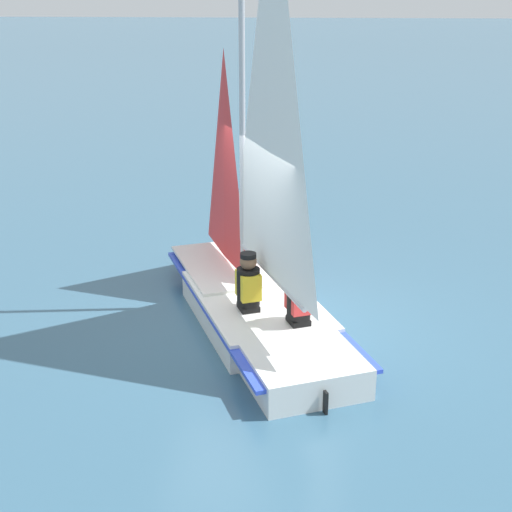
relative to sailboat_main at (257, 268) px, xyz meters
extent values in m
plane|color=#38607A|center=(0.01, -0.03, -0.82)|extent=(260.00, 260.00, 0.00)
cube|color=white|center=(0.01, -0.03, -0.63)|extent=(2.40, 2.91, 0.38)
cube|color=white|center=(0.76, -1.66, -0.63)|extent=(1.18, 1.30, 0.38)
cube|color=white|center=(-0.73, 1.60, -0.63)|extent=(1.59, 1.49, 0.38)
cube|color=blue|center=(0.01, -0.03, -0.50)|extent=(3.24, 4.72, 0.05)
cube|color=silver|center=(0.54, -1.18, -0.41)|extent=(2.10, 2.45, 0.04)
cylinder|color=#B7B7BC|center=(0.25, -0.55, 2.25)|extent=(0.08, 0.08, 5.37)
cylinder|color=#B7B7BC|center=(-0.23, 0.50, 0.13)|extent=(1.03, 2.13, 0.07)
pyramid|color=white|center=(-0.23, 0.50, 2.49)|extent=(0.96, 2.01, 4.65)
pyramid|color=red|center=(0.61, -1.34, 1.21)|extent=(0.69, 1.43, 3.08)
cube|color=black|center=(-0.98, 2.13, -0.68)|extent=(0.06, 0.09, 0.27)
cube|color=black|center=(0.07, 0.37, -0.59)|extent=(0.33, 0.35, 0.45)
cylinder|color=black|center=(0.07, 0.37, -0.11)|extent=(0.40, 0.40, 0.50)
cube|color=yellow|center=(0.07, 0.37, -0.09)|extent=(0.38, 0.42, 0.35)
sphere|color=brown|center=(0.07, 0.37, 0.24)|extent=(0.22, 0.22, 0.22)
cylinder|color=black|center=(0.07, 0.37, 0.32)|extent=(0.28, 0.28, 0.06)
cube|color=black|center=(-0.60, 0.71, -0.59)|extent=(0.33, 0.35, 0.45)
cylinder|color=black|center=(-0.60, 0.71, -0.11)|extent=(0.40, 0.40, 0.50)
cube|color=red|center=(-0.60, 0.71, -0.09)|extent=(0.38, 0.42, 0.35)
sphere|color=brown|center=(-0.60, 0.71, 0.24)|extent=(0.22, 0.22, 0.22)
cylinder|color=blue|center=(-0.60, 0.71, 0.32)|extent=(0.28, 0.28, 0.06)
camera|label=1|loc=(-0.96, 8.80, 3.45)|focal=50.00mm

